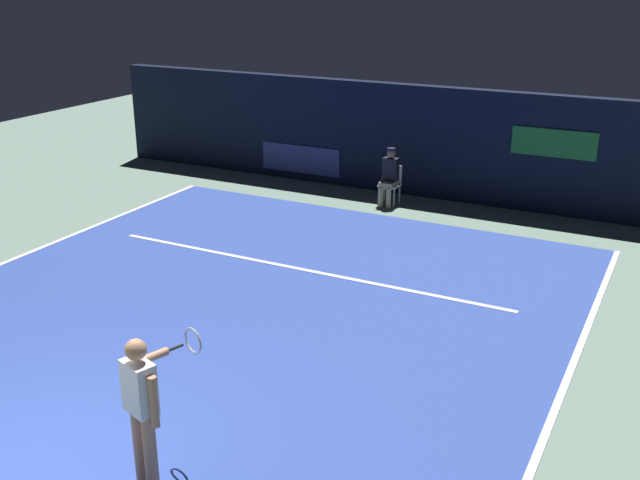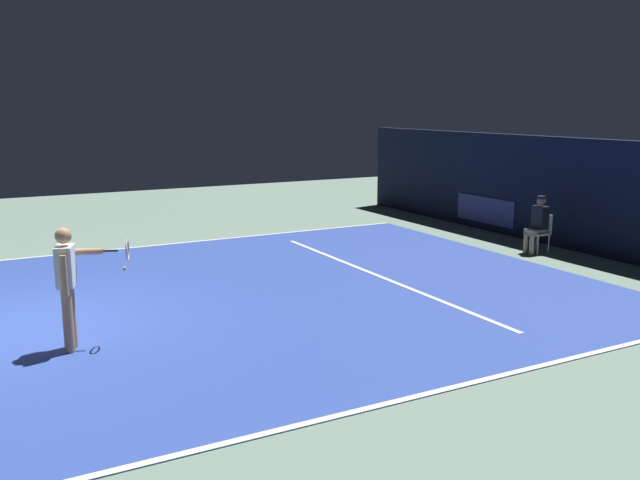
% 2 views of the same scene
% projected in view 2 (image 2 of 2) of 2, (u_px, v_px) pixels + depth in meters
% --- Properties ---
extents(ground_plane, '(31.88, 31.88, 0.00)m').
position_uv_depth(ground_plane, '(290.00, 288.00, 12.54)').
color(ground_plane, slate).
extents(court_surface, '(10.08, 11.00, 0.01)m').
position_uv_depth(court_surface, '(290.00, 288.00, 12.54)').
color(court_surface, '#2D479E').
rests_on(court_surface, ground).
extents(line_sideline_left, '(0.10, 11.00, 0.01)m').
position_uv_depth(line_sideline_left, '(468.00, 384.00, 8.22)').
color(line_sideline_left, white).
rests_on(line_sideline_left, court_surface).
extents(line_sideline_right, '(0.10, 11.00, 0.01)m').
position_uv_depth(line_sideline_right, '(203.00, 241.00, 16.85)').
color(line_sideline_right, white).
rests_on(line_sideline_right, court_surface).
extents(line_service, '(7.86, 0.10, 0.01)m').
position_uv_depth(line_service, '(377.00, 275.00, 13.43)').
color(line_service, white).
rests_on(line_service, court_surface).
extents(back_wall, '(16.49, 0.33, 2.60)m').
position_uv_depth(back_wall, '(577.00, 194.00, 15.72)').
color(back_wall, black).
rests_on(back_wall, ground).
extents(tennis_player, '(0.50, 1.04, 1.73)m').
position_uv_depth(tennis_player, '(69.00, 281.00, 9.20)').
color(tennis_player, tan).
rests_on(tennis_player, ground).
extents(line_judge_on_chair, '(0.44, 0.53, 1.32)m').
position_uv_depth(line_judge_on_chair, '(538.00, 224.00, 15.38)').
color(line_judge_on_chair, white).
rests_on(line_judge_on_chair, ground).
extents(tennis_ball, '(0.07, 0.07, 0.07)m').
position_uv_depth(tennis_ball, '(125.00, 268.00, 13.90)').
color(tennis_ball, '#CCE033').
rests_on(tennis_ball, court_surface).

